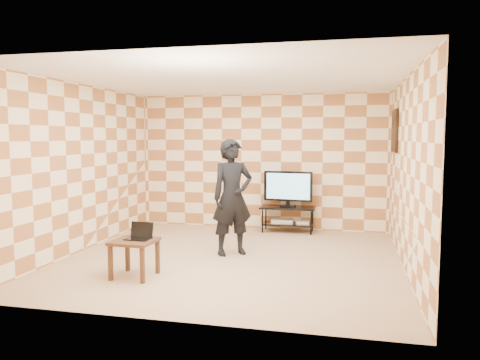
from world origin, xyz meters
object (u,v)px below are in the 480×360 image
object	(u,v)px
person	(232,197)
side_table	(134,246)
tv	(288,187)
tv_stand	(288,213)

from	to	relation	value
person	side_table	bearing A→B (deg)	-158.90
tv	person	distance (m)	2.03
side_table	person	world-z (taller)	person
tv	side_table	world-z (taller)	tv
side_table	person	xyz separation A→B (m)	(0.97, 1.46, 0.50)
tv_stand	person	xyz separation A→B (m)	(-0.64, -1.93, 0.54)
person	tv	bearing A→B (deg)	36.45
tv	side_table	distance (m)	3.78
tv	person	xyz separation A→B (m)	(-0.64, -1.93, 0.03)
tv_stand	side_table	bearing A→B (deg)	-115.38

